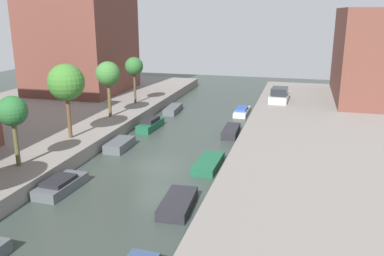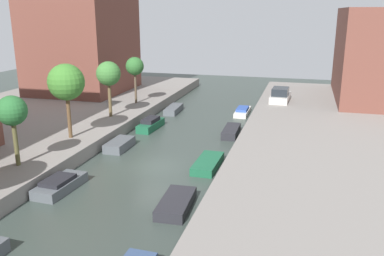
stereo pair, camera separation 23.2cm
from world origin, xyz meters
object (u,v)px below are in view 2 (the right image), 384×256
(street_tree_5, at_px, (135,67))
(moored_boat_left_5, at_px, (174,109))
(moored_boat_right_5, at_px, (243,111))
(street_tree_3, at_px, (66,83))
(street_tree_2, at_px, (12,112))
(moored_boat_right_3, at_px, (208,163))
(parked_car, at_px, (280,96))
(moored_boat_right_4, at_px, (231,131))
(street_tree_4, at_px, (108,74))
(moored_boat_left_3, at_px, (120,145))
(moored_boat_left_2, at_px, (60,185))
(moored_boat_left_4, at_px, (151,124))
(moored_boat_right_2, at_px, (176,203))

(street_tree_5, xyz_separation_m, moored_boat_left_5, (3.81, 1.02, -4.50))
(moored_boat_right_5, bearing_deg, street_tree_3, -126.48)
(street_tree_3, bearing_deg, moored_boat_left_5, 74.50)
(street_tree_2, bearing_deg, moored_boat_right_3, 25.84)
(parked_car, xyz_separation_m, moored_boat_right_5, (-3.58, -2.79, -1.31))
(street_tree_2, height_order, street_tree_5, street_tree_5)
(street_tree_2, xyz_separation_m, street_tree_5, (0.00, 18.81, 0.36))
(moored_boat_left_5, relative_size, moored_boat_right_3, 1.00)
(moored_boat_left_5, xyz_separation_m, moored_boat_right_5, (7.17, 1.10, -0.00))
(parked_car, distance_m, moored_boat_right_4, 11.07)
(street_tree_5, height_order, moored_boat_right_3, street_tree_5)
(street_tree_2, xyz_separation_m, street_tree_4, (-0.00, 12.88, 0.44))
(street_tree_4, height_order, parked_car, street_tree_4)
(street_tree_5, distance_m, moored_boat_right_4, 13.24)
(street_tree_3, xyz_separation_m, moored_boat_left_3, (3.47, 1.20, -4.91))
(moored_boat_left_2, xyz_separation_m, moored_boat_left_5, (0.46, 20.55, -0.06))
(parked_car, bearing_deg, street_tree_3, -129.54)
(street_tree_4, bearing_deg, moored_boat_right_3, -34.56)
(street_tree_3, relative_size, moored_boat_right_5, 1.39)
(moored_boat_right_3, bearing_deg, street_tree_2, -154.16)
(moored_boat_left_3, height_order, moored_boat_right_5, moored_boat_right_5)
(parked_car, xyz_separation_m, moored_boat_left_4, (-10.77, -10.57, -1.17))
(parked_car, distance_m, moored_boat_left_2, 26.92)
(moored_boat_left_4, height_order, moored_boat_right_5, moored_boat_left_4)
(street_tree_5, height_order, moored_boat_right_5, street_tree_5)
(moored_boat_left_4, distance_m, moored_boat_right_2, 15.83)
(moored_boat_left_3, height_order, moored_boat_right_4, moored_boat_left_3)
(moored_boat_left_2, distance_m, moored_boat_left_3, 7.99)
(street_tree_3, distance_m, moored_boat_right_2, 13.82)
(moored_boat_left_4, xyz_separation_m, moored_boat_left_5, (0.02, 6.68, -0.13))
(street_tree_5, bearing_deg, moored_boat_left_4, -56.15)
(moored_boat_left_5, distance_m, moored_boat_right_2, 22.02)
(moored_boat_right_4, height_order, moored_boat_right_5, moored_boat_right_5)
(street_tree_3, bearing_deg, moored_boat_left_2, -63.74)
(parked_car, height_order, moored_boat_right_3, parked_car)
(street_tree_5, distance_m, moored_boat_right_5, 12.06)
(street_tree_2, height_order, moored_boat_left_4, street_tree_2)
(moored_boat_right_3, bearing_deg, parked_car, 78.97)
(moored_boat_right_3, bearing_deg, moored_boat_right_2, -92.20)
(moored_boat_right_2, bearing_deg, moored_boat_left_5, 108.31)
(moored_boat_left_4, bearing_deg, moored_boat_right_4, 0.91)
(moored_boat_left_4, xyz_separation_m, moored_boat_right_5, (7.19, 7.78, -0.13))
(street_tree_3, distance_m, moored_boat_right_4, 14.16)
(moored_boat_left_4, relative_size, moored_boat_right_2, 1.05)
(street_tree_5, relative_size, moored_boat_left_5, 1.24)
(moored_boat_left_3, distance_m, moored_boat_left_5, 12.56)
(street_tree_4, bearing_deg, street_tree_5, 90.00)
(moored_boat_left_2, relative_size, moored_boat_left_5, 0.95)
(moored_boat_right_2, distance_m, moored_boat_right_3, 6.40)
(moored_boat_left_3, bearing_deg, street_tree_5, 106.74)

